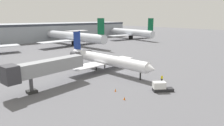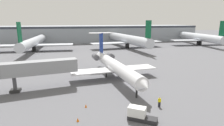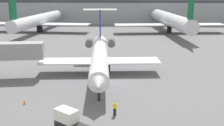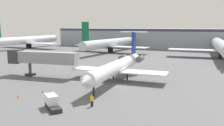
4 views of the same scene
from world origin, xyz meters
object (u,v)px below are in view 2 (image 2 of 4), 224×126
(ground_crew_marshaller, at_px, (159,102))
(parked_airliner_centre, at_px, (127,39))
(traffic_cone_mid, at_px, (78,120))
(parked_airliner_east_mid, at_px, (200,37))
(traffic_cone_near, at_px, (86,106))
(baggage_tug_lead, at_px, (139,115))
(parked_airliner_west_mid, at_px, (33,42))
(jet_bridge, at_px, (28,69))
(regional_jet, at_px, (114,65))

(ground_crew_marshaller, height_order, parked_airliner_centre, parked_airliner_centre)
(traffic_cone_mid, xyz_separation_m, parked_airliner_east_mid, (71.60, 67.69, 4.01))
(traffic_cone_mid, bearing_deg, parked_airliner_east_mid, 43.39)
(ground_crew_marshaller, xyz_separation_m, traffic_cone_near, (-11.45, 2.56, -0.58))
(baggage_tug_lead, height_order, parked_airliner_west_mid, parked_airliner_west_mid)
(jet_bridge, bearing_deg, parked_airliner_west_mid, 97.66)
(jet_bridge, height_order, ground_crew_marshaller, jet_bridge)
(traffic_cone_mid, xyz_separation_m, parked_airliner_west_mid, (-15.51, 65.87, 3.84))
(regional_jet, bearing_deg, ground_crew_marshaller, -79.01)
(ground_crew_marshaller, xyz_separation_m, parked_airliner_centre, (15.62, 64.56, 3.54))
(regional_jet, distance_m, parked_airliner_east_mid, 79.18)
(traffic_cone_near, relative_size, parked_airliner_east_mid, 0.01)
(traffic_cone_near, relative_size, parked_airliner_centre, 0.01)
(regional_jet, height_order, parked_airliner_west_mid, parked_airliner_west_mid)
(traffic_cone_mid, relative_size, parked_airliner_east_mid, 0.01)
(traffic_cone_near, distance_m, parked_airliner_centre, 67.77)
(jet_bridge, distance_m, parked_airliner_east_mid, 96.29)
(jet_bridge, height_order, traffic_cone_mid, jet_bridge)
(jet_bridge, bearing_deg, parked_airliner_centre, 54.28)
(traffic_cone_near, bearing_deg, parked_airliner_east_mid, 42.24)
(ground_crew_marshaller, distance_m, baggage_tug_lead, 5.58)
(traffic_cone_mid, bearing_deg, traffic_cone_near, 69.54)
(traffic_cone_near, distance_m, parked_airliner_east_mid, 94.75)
(parked_airliner_centre, bearing_deg, regional_jet, -111.59)
(traffic_cone_near, xyz_separation_m, parked_airliner_centre, (27.06, 62.00, 4.12))
(baggage_tug_lead, height_order, parked_airliner_centre, parked_airliner_centre)
(jet_bridge, height_order, baggage_tug_lead, jet_bridge)
(traffic_cone_mid, height_order, parked_airliner_west_mid, parked_airliner_west_mid)
(ground_crew_marshaller, xyz_separation_m, parked_airliner_east_mid, (58.64, 66.19, 3.43))
(traffic_cone_mid, bearing_deg, ground_crew_marshaller, 6.58)
(baggage_tug_lead, xyz_separation_m, traffic_cone_near, (-6.81, 5.66, -0.56))
(ground_crew_marshaller, relative_size, parked_airliner_east_mid, 0.04)
(baggage_tug_lead, bearing_deg, jet_bridge, 136.60)
(baggage_tug_lead, bearing_deg, traffic_cone_mid, 169.07)
(traffic_cone_near, bearing_deg, regional_jet, 60.20)
(jet_bridge, relative_size, traffic_cone_mid, 31.08)
(ground_crew_marshaller, bearing_deg, traffic_cone_near, 167.38)
(baggage_tug_lead, distance_m, traffic_cone_near, 8.88)
(parked_airliner_west_mid, bearing_deg, parked_airliner_east_mid, 1.20)
(regional_jet, distance_m, traffic_cone_mid, 20.94)
(traffic_cone_mid, distance_m, parked_airliner_centre, 72.09)
(regional_jet, height_order, traffic_cone_mid, regional_jet)
(ground_crew_marshaller, distance_m, parked_airliner_west_mid, 70.46)
(traffic_cone_near, relative_size, traffic_cone_mid, 1.00)
(baggage_tug_lead, xyz_separation_m, parked_airliner_west_mid, (-23.83, 67.47, 3.28))
(parked_airliner_west_mid, relative_size, parked_airliner_centre, 0.94)
(jet_bridge, xyz_separation_m, traffic_cone_near, (10.10, -10.33, -4.09))
(jet_bridge, height_order, traffic_cone_near, jet_bridge)
(jet_bridge, bearing_deg, parked_airliner_east_mid, 33.61)
(ground_crew_marshaller, distance_m, parked_airliner_centre, 66.52)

